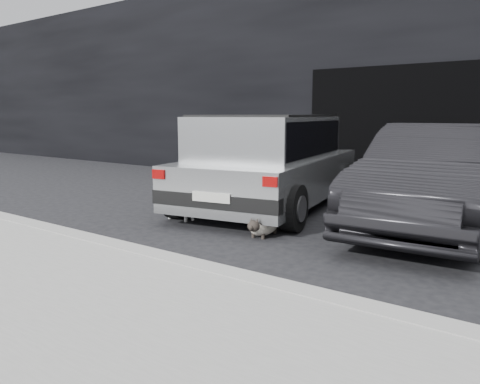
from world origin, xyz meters
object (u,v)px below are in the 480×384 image
Objects in this scene: silver_hatchback at (270,158)px; cat_siamese at (262,226)px; cat_white at (183,207)px; second_car at (438,177)px.

silver_hatchback is 2.09m from cat_siamese.
cat_white is (-0.55, -1.59, -0.66)m from silver_hatchback.
cat_siamese is 0.96× the size of cat_white.
cat_siamese is (0.97, -1.70, -0.73)m from silver_hatchback.
second_car is 2.56m from cat_siamese.
second_car reaches higher than cat_siamese.
silver_hatchback is 5.16× the size of cat_white.
second_car is at bearing 120.10° from cat_white.
silver_hatchback reaches higher than cat_siamese.
cat_siamese is 1.52m from cat_white.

